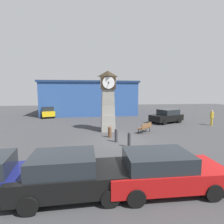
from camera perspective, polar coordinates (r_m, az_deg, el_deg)
ground_plane at (r=13.66m, az=2.88°, el=-9.51°), size 69.18×69.18×0.00m
clock_tower at (r=16.63m, az=-1.36°, el=3.86°), size 1.70×1.72×5.72m
bollard_near_tower at (r=12.22m, az=5.62°, el=-8.90°), size 0.22×0.22×1.06m
bollard_mid_row at (r=13.32m, az=1.37°, el=-7.54°), size 0.23×0.23×1.06m
bollard_far_row at (r=14.65m, az=-0.75°, el=-6.45°), size 0.30×0.30×0.94m
car_near_tower at (r=7.02m, az=-13.57°, el=-19.18°), size 4.20×2.12×1.60m
car_by_building at (r=7.48m, az=16.31°, el=-17.81°), size 4.52×2.10×1.53m
car_far_lot at (r=27.59m, az=-20.34°, el=0.17°), size 2.92×4.58×1.60m
car_end_of_row at (r=22.18m, az=17.44°, el=-1.26°), size 4.38×3.30×1.62m
bench at (r=16.49m, az=10.76°, el=-4.87°), size 1.56×1.44×0.90m
pedestrian_near_bench at (r=22.47m, az=29.80°, el=-1.35°), size 0.31×0.44×1.70m
warehouse_blue_far at (r=30.37m, az=-7.39°, el=4.70°), size 15.24×9.91×5.36m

